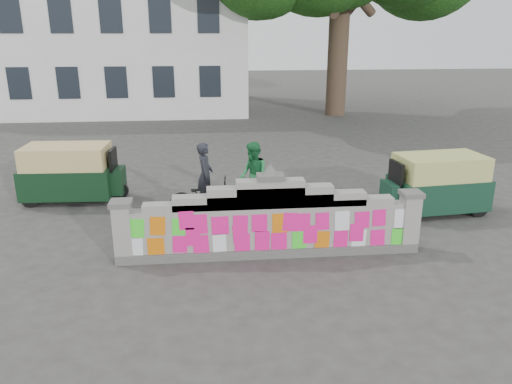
% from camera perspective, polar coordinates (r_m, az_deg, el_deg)
% --- Properties ---
extents(ground, '(100.00, 100.00, 0.00)m').
position_cam_1_polar(ground, '(10.75, 1.57, -7.21)').
color(ground, '#383533').
rests_on(ground, ground).
extents(parapet_wall, '(6.48, 0.44, 2.01)m').
position_cam_1_polar(parapet_wall, '(10.45, 1.61, -3.50)').
color(parapet_wall, '#4C4C49').
rests_on(parapet_wall, ground).
extents(building, '(16.00, 10.00, 8.90)m').
position_cam_1_polar(building, '(32.14, -16.69, 16.36)').
color(building, silver).
rests_on(building, ground).
extents(cyclist_bike, '(1.90, 0.76, 0.98)m').
position_cam_1_polar(cyclist_bike, '(12.88, -5.75, -0.58)').
color(cyclist_bike, black).
rests_on(cyclist_bike, ground).
extents(cyclist_rider, '(0.43, 0.63, 1.66)m').
position_cam_1_polar(cyclist_rider, '(12.77, -5.80, 0.88)').
color(cyclist_rider, black).
rests_on(cyclist_rider, ground).
extents(pedestrian, '(0.84, 0.99, 1.80)m').
position_cam_1_polar(pedestrian, '(13.21, -0.33, 1.87)').
color(pedestrian, '#20773D').
rests_on(pedestrian, ground).
extents(rickshaw_left, '(2.86, 1.42, 1.57)m').
position_cam_1_polar(rickshaw_left, '(14.80, -20.40, 2.15)').
color(rickshaw_left, black).
rests_on(rickshaw_left, ground).
extents(rickshaw_right, '(2.83, 1.53, 1.53)m').
position_cam_1_polar(rickshaw_right, '(13.75, 19.90, 0.95)').
color(rickshaw_right, '#113423').
rests_on(rickshaw_right, ground).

